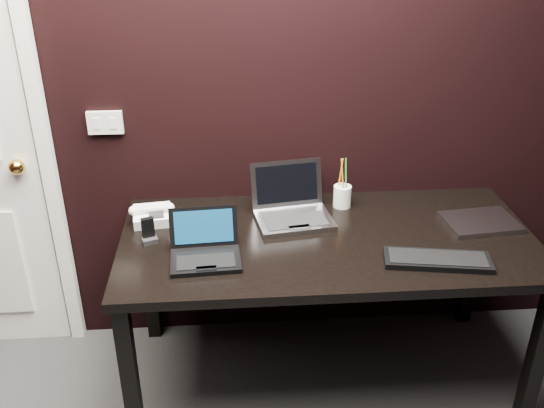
{
  "coord_description": "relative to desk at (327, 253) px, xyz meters",
  "views": [
    {
      "loc": [
        -0.09,
        -0.72,
        2.0
      ],
      "look_at": [
        0.06,
        1.35,
        0.93
      ],
      "focal_mm": 40.0,
      "sensor_mm": 36.0,
      "label": 1
    }
  ],
  "objects": [
    {
      "name": "desk_phone",
      "position": [
        -0.73,
        0.18,
        0.11
      ],
      "size": [
        0.2,
        0.16,
        0.09
      ],
      "color": "white",
      "rests_on": "desk"
    },
    {
      "name": "wall_switch",
      "position": [
        -0.92,
        0.39,
        0.46
      ],
      "size": [
        0.15,
        0.02,
        0.1
      ],
      "color": "silver",
      "rests_on": "wall_back"
    },
    {
      "name": "wall_back",
      "position": [
        -0.3,
        0.4,
        0.64
      ],
      "size": [
        4.0,
        0.0,
        4.0
      ],
      "primitive_type": "plane",
      "rotation": [
        1.57,
        0.0,
        0.0
      ],
      "color": "black",
      "rests_on": "ground"
    },
    {
      "name": "netbook",
      "position": [
        -0.5,
        -0.13,
        0.11
      ],
      "size": [
        0.28,
        0.25,
        0.17
      ],
      "color": "black",
      "rests_on": "desk"
    },
    {
      "name": "silver_laptop",
      "position": [
        -0.13,
        0.17,
        0.12
      ],
      "size": [
        0.36,
        0.33,
        0.22
      ],
      "color": "#98979C",
      "rests_on": "desk"
    },
    {
      "name": "mobile_phone",
      "position": [
        -0.73,
        0.02,
        0.12
      ],
      "size": [
        0.07,
        0.07,
        0.1
      ],
      "color": "black",
      "rests_on": "desk"
    },
    {
      "name": "pen_cup",
      "position": [
        0.1,
        0.26,
        0.13
      ],
      "size": [
        0.09,
        0.09,
        0.23
      ],
      "color": "white",
      "rests_on": "desk"
    },
    {
      "name": "ext_keyboard",
      "position": [
        0.38,
        -0.23,
        0.09
      ],
      "size": [
        0.42,
        0.2,
        0.03
      ],
      "color": "black",
      "rests_on": "desk"
    },
    {
      "name": "closed_laptop",
      "position": [
        0.66,
        0.05,
        0.09
      ],
      "size": [
        0.32,
        0.24,
        0.02
      ],
      "color": "#9D9CA2",
      "rests_on": "desk"
    },
    {
      "name": "desk",
      "position": [
        0.0,
        0.0,
        0.0
      ],
      "size": [
        1.7,
        0.8,
        0.74
      ],
      "color": "black",
      "rests_on": "ground"
    }
  ]
}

